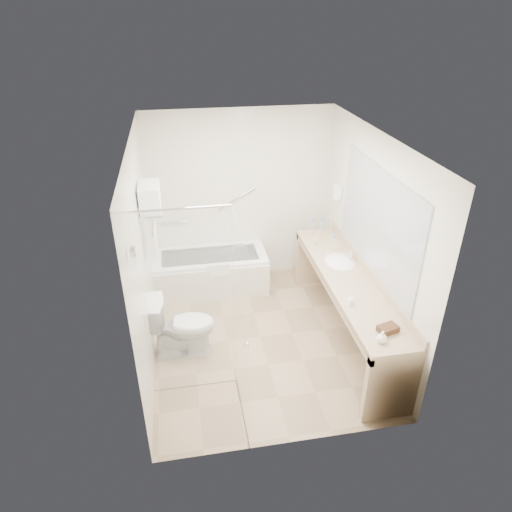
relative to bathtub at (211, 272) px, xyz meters
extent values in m
plane|color=#9E8262|center=(0.50, -1.24, -0.28)|extent=(3.20, 3.20, 0.00)
cube|color=white|center=(0.50, -1.24, 2.22)|extent=(2.60, 3.20, 0.10)
cube|color=beige|center=(0.50, 0.36, 0.97)|extent=(2.60, 0.10, 2.50)
cube|color=beige|center=(0.50, -2.84, 0.97)|extent=(2.60, 0.10, 2.50)
cube|color=beige|center=(-0.80, -1.24, 0.97)|extent=(0.10, 3.20, 2.50)
cube|color=beige|center=(1.80, -1.24, 0.97)|extent=(0.10, 3.20, 2.50)
cube|color=white|center=(0.00, 0.01, 0.00)|extent=(1.60, 0.70, 0.55)
cube|color=beige|center=(0.00, -0.35, -0.03)|extent=(1.60, 0.02, 0.50)
cube|color=white|center=(0.10, -0.34, 0.22)|extent=(0.28, 0.06, 0.18)
cylinder|color=silver|center=(-0.45, 0.32, 0.67)|extent=(0.40, 0.03, 0.03)
cylinder|color=silver|center=(0.45, 0.32, 0.97)|extent=(0.53, 0.03, 0.33)
cube|color=silver|center=(-0.35, -1.94, 0.77)|extent=(0.90, 0.01, 2.10)
cube|color=silver|center=(0.10, -2.39, 0.77)|extent=(0.02, 0.90, 2.10)
cylinder|color=silver|center=(-0.35, -1.94, 1.82)|extent=(0.90, 0.02, 0.02)
sphere|color=silver|center=(0.13, -2.54, 0.72)|extent=(0.05, 0.05, 0.05)
cylinder|color=silver|center=(-0.75, -2.39, 1.67)|extent=(0.04, 0.10, 0.10)
cube|color=silver|center=(-0.67, -0.89, 1.42)|extent=(0.24, 0.55, 0.02)
cylinder|color=silver|center=(-0.67, -0.89, 1.20)|extent=(0.02, 0.55, 0.02)
cube|color=white|center=(-0.67, -0.89, 1.04)|extent=(0.03, 0.42, 0.32)
cube|color=white|center=(-0.67, -0.89, 1.48)|extent=(0.22, 0.40, 0.08)
cube|color=white|center=(-0.67, -0.89, 1.57)|extent=(0.22, 0.40, 0.08)
cube|color=white|center=(-0.67, -0.89, 1.65)|extent=(0.22, 0.40, 0.08)
cube|color=tan|center=(1.52, -1.39, 0.55)|extent=(0.55, 2.70, 0.05)
cube|color=tan|center=(1.78, -1.39, 0.62)|extent=(0.03, 2.70, 0.10)
cube|color=tan|center=(1.27, -1.39, 0.49)|extent=(0.04, 2.70, 0.08)
cube|color=tan|center=(1.52, -2.70, 0.12)|extent=(0.55, 0.08, 0.80)
cube|color=tan|center=(1.52, -0.08, 0.12)|extent=(0.55, 0.08, 0.80)
ellipsoid|color=white|center=(1.55, -0.99, 0.54)|extent=(0.40, 0.52, 0.14)
cylinder|color=silver|center=(1.70, -0.99, 0.65)|extent=(0.03, 0.03, 0.14)
cube|color=#A4A9B0|center=(1.79, -1.39, 1.27)|extent=(0.02, 2.00, 1.20)
cube|color=white|center=(1.75, -0.19, 1.17)|extent=(0.08, 0.10, 0.18)
imported|color=white|center=(-0.45, -1.34, 0.10)|extent=(0.80, 0.48, 0.76)
cube|color=#4F331C|center=(1.55, -2.41, 0.61)|extent=(0.22, 0.18, 0.06)
imported|color=white|center=(1.35, -1.91, 0.60)|extent=(0.07, 0.12, 0.05)
imported|color=white|center=(1.42, -2.55, 0.62)|extent=(0.13, 0.15, 0.10)
cylinder|color=silver|center=(1.58, -0.14, 0.66)|extent=(0.06, 0.06, 0.18)
cylinder|color=blue|center=(1.58, -0.14, 0.77)|extent=(0.03, 0.03, 0.03)
cylinder|color=silver|center=(1.58, -0.68, 0.66)|extent=(0.06, 0.06, 0.18)
cylinder|color=blue|center=(1.58, -0.68, 0.77)|extent=(0.03, 0.03, 0.03)
cylinder|color=silver|center=(1.44, -0.14, 0.66)|extent=(0.06, 0.06, 0.18)
cylinder|color=blue|center=(1.44, -0.14, 0.77)|extent=(0.03, 0.03, 0.03)
cylinder|color=silver|center=(1.40, -0.48, 0.62)|extent=(0.08, 0.08, 0.09)
cylinder|color=silver|center=(1.49, -0.94, 0.62)|extent=(0.07, 0.07, 0.08)
camera|label=1|loc=(-0.34, -5.68, 3.39)|focal=32.00mm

